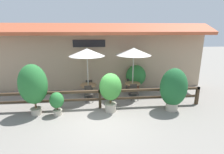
# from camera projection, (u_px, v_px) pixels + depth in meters

# --- Properties ---
(ground_plane) EXTENTS (60.00, 60.00, 0.00)m
(ground_plane) POSITION_uv_depth(u_px,v_px,m) (101.00, 118.00, 7.87)
(ground_plane) COLOR gray
(building_facade) EXTENTS (14.28, 1.49, 4.23)m
(building_facade) POSITION_uv_depth(u_px,v_px,m) (98.00, 56.00, 11.23)
(building_facade) COLOR tan
(building_facade) RESTS_ON ground
(patio_railing) EXTENTS (10.40, 0.14, 0.95)m
(patio_railing) POSITION_uv_depth(u_px,v_px,m) (100.00, 95.00, 8.69)
(patio_railing) COLOR #3D2D1E
(patio_railing) RESTS_ON ground
(patio_umbrella_near) EXTENTS (2.00, 2.00, 2.87)m
(patio_umbrella_near) POSITION_uv_depth(u_px,v_px,m) (87.00, 52.00, 9.63)
(patio_umbrella_near) COLOR #B7B2A8
(patio_umbrella_near) RESTS_ON ground
(dining_table_near) EXTENTS (0.93, 0.93, 0.75)m
(dining_table_near) POSITION_uv_depth(u_px,v_px,m) (88.00, 87.00, 10.18)
(dining_table_near) COLOR olive
(dining_table_near) RESTS_ON ground
(chair_near_streetside) EXTENTS (0.49, 0.49, 0.87)m
(chair_near_streetside) POSITION_uv_depth(u_px,v_px,m) (88.00, 93.00, 9.57)
(chair_near_streetside) COLOR #332D28
(chair_near_streetside) RESTS_ON ground
(chair_near_wallside) EXTENTS (0.45, 0.45, 0.87)m
(chair_near_wallside) POSITION_uv_depth(u_px,v_px,m) (89.00, 85.00, 10.85)
(chair_near_wallside) COLOR #332D28
(chair_near_wallside) RESTS_ON ground
(patio_umbrella_middle) EXTENTS (2.00, 2.00, 2.87)m
(patio_umbrella_middle) POSITION_uv_depth(u_px,v_px,m) (134.00, 52.00, 9.91)
(patio_umbrella_middle) COLOR #B7B2A8
(patio_umbrella_middle) RESTS_ON ground
(dining_table_middle) EXTENTS (0.93, 0.93, 0.75)m
(dining_table_middle) POSITION_uv_depth(u_px,v_px,m) (132.00, 86.00, 10.46)
(dining_table_middle) COLOR olive
(dining_table_middle) RESTS_ON ground
(chair_middle_streetside) EXTENTS (0.42, 0.42, 0.87)m
(chair_middle_streetside) POSITION_uv_depth(u_px,v_px,m) (134.00, 91.00, 9.81)
(chair_middle_streetside) COLOR #332D28
(chair_middle_streetside) RESTS_ON ground
(chair_middle_wallside) EXTENTS (0.43, 0.43, 0.87)m
(chair_middle_wallside) POSITION_uv_depth(u_px,v_px,m) (130.00, 84.00, 11.15)
(chair_middle_wallside) COLOR #332D28
(chair_middle_wallside) RESTS_ON ground
(potted_plant_entrance_palm) EXTENTS (1.05, 0.95, 1.90)m
(potted_plant_entrance_palm) POSITION_uv_depth(u_px,v_px,m) (110.00, 89.00, 8.22)
(potted_plant_entrance_palm) COLOR #B7AD99
(potted_plant_entrance_palm) RESTS_ON ground
(potted_plant_broad_leaf) EXTENTS (0.65, 0.58, 1.11)m
(potted_plant_broad_leaf) POSITION_uv_depth(u_px,v_px,m) (57.00, 102.00, 7.99)
(potted_plant_broad_leaf) COLOR #B7AD99
(potted_plant_broad_leaf) RESTS_ON ground
(potted_plant_small_flowering) EXTENTS (1.29, 1.16, 2.11)m
(potted_plant_small_flowering) POSITION_uv_depth(u_px,v_px,m) (173.00, 88.00, 8.35)
(potted_plant_small_flowering) COLOR #B7AD99
(potted_plant_small_flowering) RESTS_ON ground
(potted_plant_tall_tropical) EXTENTS (1.27, 1.14, 2.40)m
(potted_plant_tall_tropical) POSITION_uv_depth(u_px,v_px,m) (33.00, 85.00, 7.84)
(potted_plant_tall_tropical) COLOR #B7AD99
(potted_plant_tall_tropical) RESTS_ON ground
(potted_plant_corner_fern) EXTENTS (1.26, 1.14, 1.65)m
(potted_plant_corner_fern) POSITION_uv_depth(u_px,v_px,m) (136.00, 76.00, 11.25)
(potted_plant_corner_fern) COLOR brown
(potted_plant_corner_fern) RESTS_ON ground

